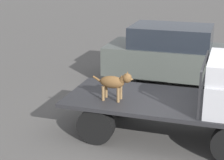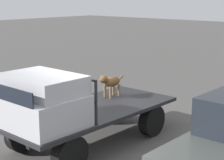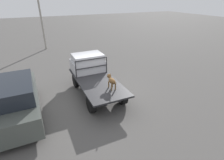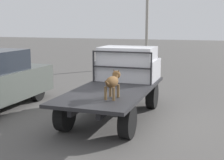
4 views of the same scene
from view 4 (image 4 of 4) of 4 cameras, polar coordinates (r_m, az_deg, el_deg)
ground_plane at (r=8.24m, az=0.29°, el=-6.92°), size 80.00×80.00×0.00m
flatbed_truck at (r=8.08m, az=0.30°, el=-2.97°), size 4.16×1.82×0.80m
truck_cab at (r=9.24m, az=3.00°, el=2.95°), size 1.29×1.70×0.97m
truck_headboard at (r=8.57m, az=1.73°, el=3.21°), size 0.04×1.70×0.89m
dog at (r=6.91m, az=0.18°, el=-0.24°), size 0.86×0.25×0.62m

